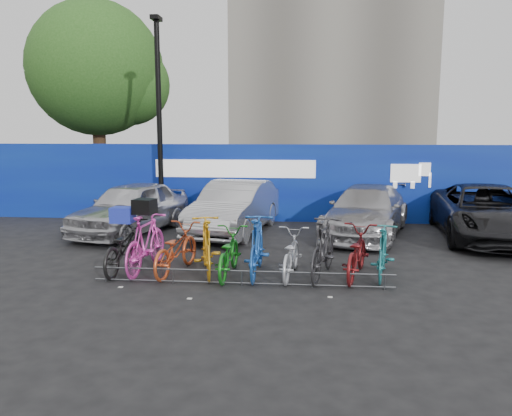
# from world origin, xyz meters

# --- Properties ---
(ground) EXTENTS (100.00, 100.00, 0.00)m
(ground) POSITION_xyz_m (0.00, 0.00, 0.00)
(ground) COLOR black
(ground) RESTS_ON ground
(hoarding) EXTENTS (22.00, 0.18, 2.40)m
(hoarding) POSITION_xyz_m (0.01, 6.00, 1.20)
(hoarding) COLOR #0A1B93
(hoarding) RESTS_ON ground
(tree) EXTENTS (5.40, 5.20, 7.80)m
(tree) POSITION_xyz_m (-6.77, 10.06, 5.07)
(tree) COLOR #382314
(tree) RESTS_ON ground
(lamppost) EXTENTS (0.25, 0.50, 6.11)m
(lamppost) POSITION_xyz_m (-3.20, 5.40, 3.27)
(lamppost) COLOR black
(lamppost) RESTS_ON ground
(bike_rack) EXTENTS (5.60, 0.03, 0.30)m
(bike_rack) POSITION_xyz_m (-0.00, -0.60, 0.16)
(bike_rack) COLOR #595B60
(bike_rack) RESTS_ON ground
(car_0) EXTENTS (2.76, 4.51, 1.43)m
(car_0) POSITION_xyz_m (-3.62, 3.83, 0.72)
(car_0) COLOR #BBBBBF
(car_0) RESTS_ON ground
(car_1) EXTENTS (2.31, 4.56, 1.43)m
(car_1) POSITION_xyz_m (-0.76, 4.07, 0.72)
(car_1) COLOR #A5A6AA
(car_1) RESTS_ON ground
(car_2) EXTENTS (3.12, 4.91, 1.32)m
(car_2) POSITION_xyz_m (2.85, 4.16, 0.66)
(car_2) COLOR #A3A2A7
(car_2) RESTS_ON ground
(car_3) EXTENTS (2.87, 5.31, 1.41)m
(car_3) POSITION_xyz_m (5.93, 3.96, 0.71)
(car_3) COLOR black
(car_3) RESTS_ON ground
(bike_0) EXTENTS (0.77, 1.95, 1.01)m
(bike_0) POSITION_xyz_m (-2.50, 0.15, 0.50)
(bike_0) COLOR black
(bike_0) RESTS_ON ground
(bike_1) EXTENTS (0.73, 2.02, 1.19)m
(bike_1) POSITION_xyz_m (-2.04, 0.17, 0.60)
(bike_1) COLOR #E83EB7
(bike_1) RESTS_ON ground
(bike_2) EXTENTS (1.00, 1.95, 0.98)m
(bike_2) POSITION_xyz_m (-1.42, 0.11, 0.49)
(bike_2) COLOR #BF4922
(bike_2) RESTS_ON ground
(bike_3) EXTENTS (0.98, 1.99, 1.15)m
(bike_3) POSITION_xyz_m (-0.78, 0.10, 0.58)
(bike_3) COLOR orange
(bike_3) RESTS_ON ground
(bike_4) EXTENTS (0.70, 1.81, 0.94)m
(bike_4) POSITION_xyz_m (-0.33, -0.01, 0.47)
(bike_4) COLOR #167D1A
(bike_4) RESTS_ON ground
(bike_5) EXTENTS (0.60, 2.00, 1.19)m
(bike_5) POSITION_xyz_m (0.22, 0.07, 0.60)
(bike_5) COLOR #1C52B1
(bike_5) RESTS_ON ground
(bike_6) EXTENTS (0.82, 1.81, 0.92)m
(bike_6) POSITION_xyz_m (0.88, 0.06, 0.46)
(bike_6) COLOR #B4B5BC
(bike_6) RESTS_ON ground
(bike_7) EXTENTS (1.01, 2.02, 1.17)m
(bike_7) POSITION_xyz_m (1.52, 0.07, 0.58)
(bike_7) COLOR #29292B
(bike_7) RESTS_ON ground
(bike_8) EXTENTS (1.12, 1.99, 0.99)m
(bike_8) POSITION_xyz_m (2.15, 0.13, 0.49)
(bike_8) COLOR maroon
(bike_8) RESTS_ON ground
(bike_9) EXTENTS (0.84, 1.78, 1.03)m
(bike_9) POSITION_xyz_m (2.67, 0.16, 0.52)
(bike_9) COLOR #1E7378
(bike_9) RESTS_ON ground
(cargo_crate) EXTENTS (0.45, 0.35, 0.31)m
(cargo_crate) POSITION_xyz_m (-2.50, 0.15, 1.16)
(cargo_crate) COLOR #1F2FB3
(cargo_crate) RESTS_ON bike_0
(cargo_topcase) EXTENTS (0.47, 0.43, 0.30)m
(cargo_topcase) POSITION_xyz_m (-2.04, 0.17, 1.34)
(cargo_topcase) COLOR black
(cargo_topcase) RESTS_ON bike_1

